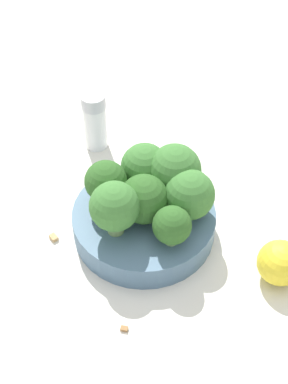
# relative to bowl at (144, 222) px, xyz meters

# --- Properties ---
(ground_plane) EXTENTS (3.00, 3.00, 0.00)m
(ground_plane) POSITION_rel_bowl_xyz_m (0.00, 0.00, -0.02)
(ground_plane) COLOR silver
(bowl) EXTENTS (0.16, 0.16, 0.03)m
(bowl) POSITION_rel_bowl_xyz_m (0.00, 0.00, 0.00)
(bowl) COLOR slate
(bowl) RESTS_ON ground_plane
(broccoli_floret_0) EXTENTS (0.05, 0.05, 0.05)m
(broccoli_floret_0) POSITION_rel_bowl_xyz_m (0.00, 0.01, 0.04)
(broccoli_floret_0) COLOR #8EB770
(broccoli_floret_0) RESTS_ON bowl
(broccoli_floret_1) EXTENTS (0.05, 0.05, 0.06)m
(broccoli_floret_1) POSITION_rel_bowl_xyz_m (0.04, -0.01, 0.05)
(broccoli_floret_1) COLOR #7A9E5B
(broccoli_floret_1) RESTS_ON bowl
(broccoli_floret_2) EXTENTS (0.06, 0.06, 0.07)m
(broccoli_floret_2) POSITION_rel_bowl_xyz_m (-0.03, -0.03, 0.05)
(broccoli_floret_2) COLOR #8EB770
(broccoli_floret_2) RESTS_ON bowl
(broccoli_floret_3) EXTENTS (0.04, 0.04, 0.05)m
(broccoli_floret_3) POSITION_rel_bowl_xyz_m (-0.03, 0.04, 0.04)
(broccoli_floret_3) COLOR #7A9E5B
(broccoli_floret_3) RESTS_ON bowl
(broccoli_floret_4) EXTENTS (0.06, 0.06, 0.06)m
(broccoli_floret_4) POSITION_rel_bowl_xyz_m (-0.05, 0.00, 0.04)
(broccoli_floret_4) COLOR #7A9E5B
(broccoli_floret_4) RESTS_ON bowl
(broccoli_floret_5) EXTENTS (0.05, 0.05, 0.06)m
(broccoli_floret_5) POSITION_rel_bowl_xyz_m (-0.00, -0.04, 0.05)
(broccoli_floret_5) COLOR #84AD66
(broccoli_floret_5) RESTS_ON bowl
(broccoli_floret_6) EXTENTS (0.05, 0.05, 0.07)m
(broccoli_floret_6) POSITION_rel_bowl_xyz_m (0.03, 0.03, 0.05)
(broccoli_floret_6) COLOR #7A9E5B
(broccoli_floret_6) RESTS_ON bowl
(pepper_shaker) EXTENTS (0.03, 0.03, 0.08)m
(pepper_shaker) POSITION_rel_bowl_xyz_m (0.07, -0.15, 0.02)
(pepper_shaker) COLOR silver
(pepper_shaker) RESTS_ON ground_plane
(lemon_wedge) EXTENTS (0.05, 0.05, 0.05)m
(lemon_wedge) POSITION_rel_bowl_xyz_m (-0.14, 0.06, 0.01)
(lemon_wedge) COLOR yellow
(lemon_wedge) RESTS_ON ground_plane
(almond_crumb_0) EXTENTS (0.01, 0.01, 0.01)m
(almond_crumb_0) POSITION_rel_bowl_xyz_m (0.10, 0.01, -0.01)
(almond_crumb_0) COLOR tan
(almond_crumb_0) RESTS_ON ground_plane
(almond_crumb_1) EXTENTS (0.01, 0.01, 0.01)m
(almond_crumb_1) POSITION_rel_bowl_xyz_m (0.02, 0.13, -0.01)
(almond_crumb_1) COLOR olive
(almond_crumb_1) RESTS_ON ground_plane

